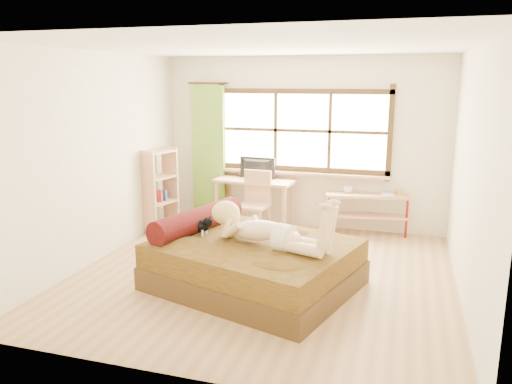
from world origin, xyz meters
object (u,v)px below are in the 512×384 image
(woman, at_px, (266,217))
(kitten, at_px, (199,224))
(chair, at_px, (255,199))
(bed, at_px, (250,261))
(desk, at_px, (255,186))
(bookshelf, at_px, (159,190))
(pipe_shelf, at_px, (368,205))

(woman, bearing_deg, kitten, -172.95)
(kitten, distance_m, chair, 1.84)
(bed, xyz_separation_m, kitten, (-0.67, 0.08, 0.37))
(desk, relative_size, chair, 1.33)
(bed, xyz_separation_m, woman, (0.20, -0.07, 0.56))
(chair, bearing_deg, woman, -64.18)
(chair, xyz_separation_m, bookshelf, (-1.50, -0.24, 0.11))
(woman, height_order, chair, woman)
(desk, bearing_deg, chair, -67.63)
(pipe_shelf, bearing_deg, kitten, -137.18)
(desk, bearing_deg, kitten, -85.25)
(desk, distance_m, pipe_shelf, 1.79)
(chair, relative_size, pipe_shelf, 0.76)
(pipe_shelf, relative_size, bookshelf, 1.01)
(pipe_shelf, bearing_deg, woman, -119.99)
(kitten, distance_m, pipe_shelf, 2.94)
(kitten, height_order, chair, chair)
(woman, height_order, bookshelf, bookshelf)
(bed, distance_m, pipe_shelf, 2.66)
(bed, relative_size, pipe_shelf, 1.96)
(desk, height_order, bookshelf, bookshelf)
(chair, bearing_deg, bed, -68.97)
(chair, distance_m, pipe_shelf, 1.73)
(desk, relative_size, pipe_shelf, 1.01)
(bed, distance_m, bookshelf, 2.65)
(kitten, relative_size, pipe_shelf, 0.25)
(woman, xyz_separation_m, desk, (-0.84, 2.34, -0.17))
(bed, height_order, bookshelf, bookshelf)
(desk, bearing_deg, pipe_shelf, 9.53)
(kitten, distance_m, desk, 2.19)
(kitten, bearing_deg, bookshelf, 147.29)
(woman, distance_m, kitten, 0.90)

